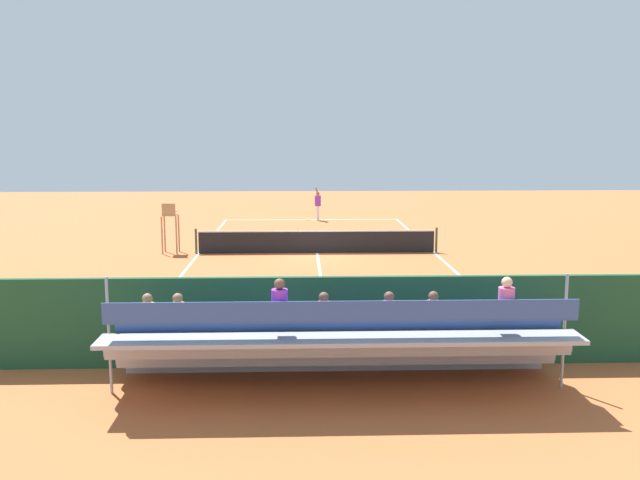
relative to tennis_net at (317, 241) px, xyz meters
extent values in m
plane|color=#BC6033|center=(0.00, 0.00, -0.50)|extent=(60.00, 60.00, 0.00)
cube|color=white|center=(0.00, -11.00, -0.50)|extent=(10.00, 0.10, 0.01)
cube|color=white|center=(0.00, 11.00, -0.50)|extent=(10.00, 0.10, 0.01)
cube|color=white|center=(-5.00, 0.00, -0.50)|extent=(0.10, 22.00, 0.01)
cube|color=white|center=(5.00, 0.00, -0.50)|extent=(0.10, 22.00, 0.01)
cube|color=white|center=(0.00, -6.05, -0.50)|extent=(7.50, 0.10, 0.01)
cube|color=white|center=(0.00, 6.05, -0.50)|extent=(7.50, 0.10, 0.01)
cube|color=white|center=(0.00, 0.00, -0.50)|extent=(0.10, 12.10, 0.01)
cube|color=white|center=(0.00, -11.00, -0.50)|extent=(0.10, 0.30, 0.01)
cube|color=black|center=(0.00, 0.00, -0.05)|extent=(10.00, 0.02, 0.91)
cube|color=white|center=(0.00, 0.00, 0.44)|extent=(10.00, 0.04, 0.06)
cylinder|color=#2D5133|center=(-5.10, 0.00, 0.03)|extent=(0.10, 0.10, 1.07)
cylinder|color=#2D5133|center=(5.10, 0.00, 0.03)|extent=(0.10, 0.10, 1.07)
cube|color=#1E4C2D|center=(0.00, 14.00, 0.50)|extent=(18.00, 0.16, 2.00)
cube|color=#9EA0A5|center=(0.00, 14.35, -0.28)|extent=(9.00, 0.10, 0.45)
cube|color=#9EA0A5|center=(0.00, 14.70, -0.09)|extent=(9.00, 0.80, 0.08)
cube|color=#9EA0A5|center=(0.00, 14.32, -0.28)|extent=(9.00, 0.04, 0.45)
cube|color=#335193|center=(0.00, 14.80, 0.33)|extent=(8.60, 0.36, 0.04)
cube|color=#335193|center=(0.00, 14.98, 0.53)|extent=(8.60, 0.03, 0.36)
cube|color=#9EA0A5|center=(0.00, 15.50, 0.36)|extent=(9.00, 0.80, 0.08)
cube|color=#9EA0A5|center=(0.00, 15.12, 0.17)|extent=(9.00, 0.04, 0.45)
cube|color=#335193|center=(0.00, 15.60, 0.78)|extent=(8.60, 0.36, 0.04)
cube|color=#335193|center=(0.00, 15.78, 0.98)|extent=(8.60, 0.03, 0.36)
cube|color=#9EA0A5|center=(0.00, 16.30, 0.81)|extent=(9.00, 0.80, 0.08)
cube|color=#9EA0A5|center=(0.00, 15.92, 0.62)|extent=(9.00, 0.04, 0.45)
cube|color=#335193|center=(0.00, 16.40, 1.23)|extent=(8.60, 0.36, 0.04)
cube|color=#335193|center=(0.00, 16.58, 1.43)|extent=(8.60, 0.03, 0.36)
cylinder|color=#9EA0A5|center=(-4.50, 15.50, 0.67)|extent=(0.06, 0.06, 2.35)
cylinder|color=#9EA0A5|center=(4.50, 15.50, 0.67)|extent=(0.06, 0.06, 2.35)
cube|color=#2D2D33|center=(1.14, 15.43, 0.82)|extent=(0.32, 0.40, 0.12)
cylinder|color=white|center=(1.14, 15.55, 1.10)|extent=(0.30, 0.30, 0.45)
sphere|color=tan|center=(1.14, 15.55, 1.43)|extent=(0.20, 0.20, 0.20)
cube|color=#2D2D33|center=(3.72, 15.43, 0.82)|extent=(0.32, 0.40, 0.12)
cylinder|color=yellow|center=(3.72, 15.55, 1.10)|extent=(0.30, 0.30, 0.45)
sphere|color=#8C6647|center=(3.72, 15.55, 1.43)|extent=(0.20, 0.20, 0.20)
cube|color=#2D2D33|center=(0.78, 14.63, 0.37)|extent=(0.32, 0.40, 0.12)
cylinder|color=white|center=(0.78, 14.75, 0.65)|extent=(0.30, 0.30, 0.45)
sphere|color=brown|center=(0.78, 14.75, 0.98)|extent=(0.20, 0.20, 0.20)
cube|color=#2D2D33|center=(-0.97, 15.43, 0.82)|extent=(0.32, 0.40, 0.12)
cylinder|color=purple|center=(-0.97, 15.55, 1.10)|extent=(0.30, 0.30, 0.45)
sphere|color=brown|center=(-0.97, 15.55, 1.43)|extent=(0.20, 0.20, 0.20)
cube|color=#2D2D33|center=(0.31, 15.43, 0.82)|extent=(0.32, 0.40, 0.12)
cylinder|color=red|center=(0.31, 15.55, 1.10)|extent=(0.30, 0.30, 0.45)
sphere|color=brown|center=(0.31, 15.55, 1.43)|extent=(0.20, 0.20, 0.20)
cube|color=#2D2D33|center=(1.14, 16.23, 1.27)|extent=(0.32, 0.40, 0.12)
cylinder|color=purple|center=(1.14, 16.35, 1.55)|extent=(0.30, 0.30, 0.45)
sphere|color=brown|center=(1.14, 16.35, 1.88)|extent=(0.20, 0.20, 0.20)
cube|color=#2D2D33|center=(-1.84, 15.43, 0.82)|extent=(0.32, 0.40, 0.12)
cylinder|color=pink|center=(-1.84, 15.55, 1.10)|extent=(0.30, 0.30, 0.45)
sphere|color=brown|center=(-1.84, 15.55, 1.43)|extent=(0.20, 0.20, 0.20)
cube|color=#2D2D33|center=(-3.03, 16.23, 1.27)|extent=(0.32, 0.40, 0.12)
cylinder|color=pink|center=(-3.03, 16.35, 1.55)|extent=(0.30, 0.30, 0.45)
sphere|color=beige|center=(-3.03, 16.35, 1.88)|extent=(0.20, 0.20, 0.20)
cube|color=#2D2D33|center=(3.13, 15.43, 0.82)|extent=(0.32, 0.40, 0.12)
cylinder|color=yellow|center=(3.13, 15.55, 1.10)|extent=(0.30, 0.30, 0.45)
sphere|color=#8C6647|center=(3.13, 15.55, 1.43)|extent=(0.20, 0.20, 0.20)
cylinder|color=#A88456|center=(5.90, -0.51, 0.30)|extent=(0.07, 0.07, 1.60)
cylinder|color=#A88456|center=(6.50, -0.51, 0.30)|extent=(0.07, 0.07, 1.60)
cylinder|color=#A88456|center=(5.90, 0.09, 0.30)|extent=(0.07, 0.07, 1.60)
cylinder|color=#A88456|center=(6.50, 0.09, 0.30)|extent=(0.07, 0.07, 1.60)
cube|color=#A88456|center=(6.20, -0.21, 1.13)|extent=(0.56, 0.56, 0.06)
cube|color=#A88456|center=(6.20, 0.03, 1.40)|extent=(0.56, 0.06, 0.48)
cube|color=#A88456|center=(5.94, -0.21, 1.28)|extent=(0.04, 0.48, 0.04)
cube|color=#A88456|center=(6.46, -0.21, 1.28)|extent=(0.04, 0.48, 0.04)
cube|color=#234C2D|center=(-1.98, 13.20, -0.05)|extent=(1.80, 0.40, 0.05)
cylinder|color=#234C2D|center=(-2.73, 13.20, -0.28)|extent=(0.06, 0.06, 0.45)
cylinder|color=#234C2D|center=(-1.23, 13.20, -0.28)|extent=(0.06, 0.06, 0.45)
cube|color=#234C2D|center=(-1.98, 13.38, 0.25)|extent=(1.80, 0.04, 0.36)
cube|color=black|center=(0.11, 13.40, -0.32)|extent=(0.90, 0.36, 0.36)
cylinder|color=white|center=(-0.37, -10.75, -0.08)|extent=(0.14, 0.14, 0.85)
cylinder|color=white|center=(-0.34, -10.53, -0.08)|extent=(0.14, 0.14, 0.85)
cylinder|color=purple|center=(-0.35, -10.64, 0.65)|extent=(0.41, 0.41, 0.60)
sphere|color=#8C6647|center=(-0.35, -10.64, 1.06)|extent=(0.22, 0.22, 0.22)
cylinder|color=#8C6647|center=(-0.32, -10.42, 1.15)|extent=(0.26, 0.13, 0.55)
cylinder|color=#8C6647|center=(-0.39, -10.86, 0.68)|extent=(0.10, 0.10, 0.50)
cylinder|color=black|center=(0.22, -10.74, -0.49)|extent=(0.06, 0.28, 0.03)
torus|color=#D8CC4C|center=(0.19, -11.00, -0.49)|extent=(0.34, 0.34, 0.02)
cylinder|color=white|center=(0.19, -11.00, -0.49)|extent=(0.25, 0.25, 0.00)
sphere|color=#CCDB33|center=(-1.97, -6.68, -0.47)|extent=(0.07, 0.07, 0.07)
sphere|color=#CCDB33|center=(0.80, -7.21, -0.47)|extent=(0.07, 0.07, 0.07)
camera|label=1|loc=(0.80, 28.42, 4.62)|focal=38.18mm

